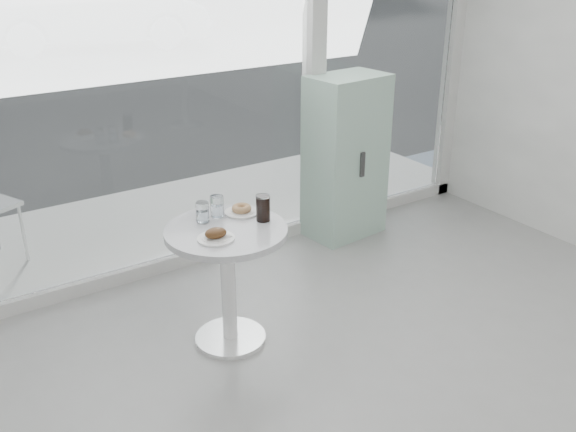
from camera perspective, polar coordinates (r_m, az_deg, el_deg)
storefront at (r=4.68m, az=-6.21°, el=15.96°), size 5.00×0.14×3.00m
main_table at (r=3.83m, az=-5.41°, el=-4.09°), size 0.72×0.72×0.77m
patio_deck at (r=5.81m, az=-9.80°, el=-0.06°), size 5.60×1.60×0.05m
mint_cabinet at (r=5.27m, az=5.13°, el=5.22°), size 0.66×0.47×1.34m
car_silver at (r=15.24m, az=-16.91°, el=17.01°), size 5.12×2.59×1.61m
plate_fritter at (r=3.60m, az=-6.40°, el=-1.69°), size 0.21×0.21×0.07m
plate_donut at (r=3.92m, az=-4.14°, el=0.53°), size 0.21×0.21×0.05m
water_tumbler_a at (r=3.82m, az=-7.61°, el=0.25°), size 0.08×0.08×0.12m
water_tumbler_b at (r=3.88m, az=-6.33°, el=0.75°), size 0.08×0.08×0.13m
cola_glass at (r=3.79m, az=-2.24°, el=0.68°), size 0.08×0.08×0.16m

